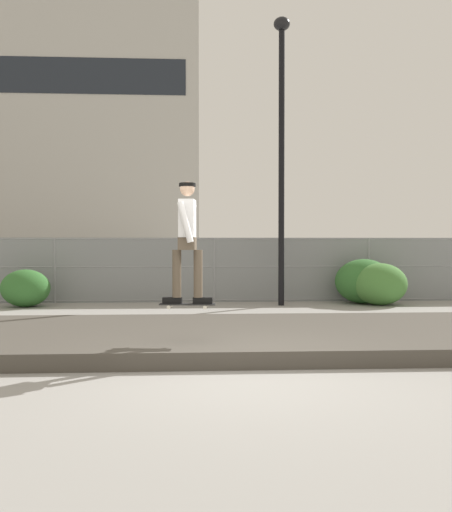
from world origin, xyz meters
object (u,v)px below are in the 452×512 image
at_px(skater, 187,234).
at_px(parked_car_near, 90,269).
at_px(shrub_right, 380,284).
at_px(skateboard, 187,304).
at_px(shrub_left, 25,288).
at_px(shrub_center, 364,281).
at_px(street_lamp, 282,130).

xyz_separation_m(skater, parked_car_near, (-3.38, 10.46, -0.98)).
relative_size(parked_car_near, shrub_right, 2.97).
relative_size(skateboard, shrub_left, 0.63).
relative_size(parked_car_near, shrub_center, 2.73).
relative_size(skateboard, shrub_right, 0.55).
height_order(parked_car_near, shrub_center, parked_car_near).
height_order(street_lamp, parked_car_near, street_lamp).
height_order(street_lamp, shrub_left, street_lamp).
xyz_separation_m(skateboard, street_lamp, (2.45, 6.89, 3.94)).
bearing_deg(parked_car_near, skateboard, -72.10).
height_order(shrub_left, shrub_center, shrub_center).
relative_size(skateboard, skater, 0.46).
bearing_deg(shrub_left, shrub_center, 1.90).
xyz_separation_m(skateboard, shrub_center, (4.84, 7.22, -0.18)).
xyz_separation_m(street_lamp, shrub_left, (-6.84, 0.02, -4.25)).
relative_size(parked_car_near, shrub_left, 3.42).
height_order(skater, street_lamp, street_lamp).
xyz_separation_m(parked_car_near, shrub_center, (8.22, -3.24, -0.21)).
relative_size(skateboard, street_lamp, 0.10).
bearing_deg(street_lamp, shrub_right, -1.86).
distance_m(skater, street_lamp, 7.88).
bearing_deg(skateboard, parked_car_near, 107.90).
relative_size(street_lamp, shrub_center, 4.81).
bearing_deg(skater, parked_car_near, 107.90).
xyz_separation_m(skateboard, shrub_right, (5.16, 6.80, -0.23)).
xyz_separation_m(skateboard, skater, (-0.00, 0.00, 1.01)).
bearing_deg(parked_car_near, shrub_right, -23.18).
distance_m(skateboard, parked_car_near, 10.99).
bearing_deg(street_lamp, parked_car_near, 148.53).
bearing_deg(skater, shrub_right, 52.83).
distance_m(parked_car_near, shrub_center, 8.83).
relative_size(shrub_center, shrub_right, 1.09).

